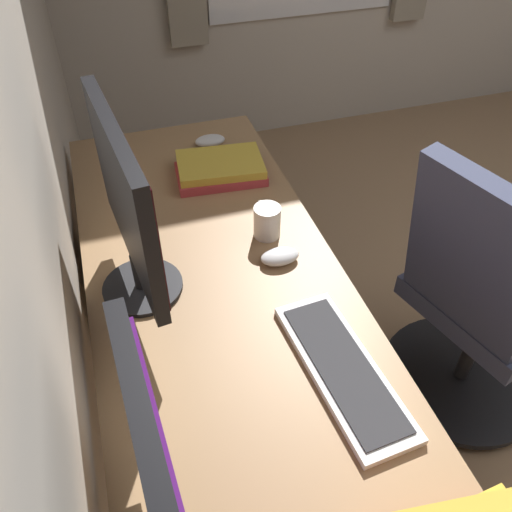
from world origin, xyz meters
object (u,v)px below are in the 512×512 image
Objects in this scene: drawer_pedestal at (198,317)px; coffee_mug at (267,221)px; mouse_main at (280,256)px; monitor_primary at (128,205)px; mouse_spare at (210,141)px; office_chair at (477,310)px; book_stack_near at (220,169)px; keyboard_main at (343,369)px.

drawer_pedestal is 6.06× the size of coffee_mug.
monitor_primary is at bearing 88.60° from mouse_main.
mouse_spare is 1.04m from office_chair.
book_stack_near is 0.30× the size of office_chair.
mouse_spare is at bearing -21.77° from drawer_pedestal.
monitor_primary is 0.43m from mouse_main.
mouse_spare is at bearing -27.49° from monitor_primary.
coffee_mug reaches higher than drawer_pedestal.
book_stack_near is at bearing 6.28° from mouse_main.
drawer_pedestal is 0.49m from mouse_main.
mouse_main is 0.44m from book_stack_near.
drawer_pedestal is 0.49m from book_stack_near.
monitor_primary is 4.56× the size of mouse_main.
mouse_main is 0.91× the size of coffee_mug.
keyboard_main is at bearing -178.77° from coffee_mug.
book_stack_near is (-0.20, 0.02, 0.01)m from mouse_spare.
office_chair is at bearing -111.70° from drawer_pedestal.
coffee_mug is at bearing -176.16° from mouse_spare.
book_stack_near is at bearing 8.95° from coffee_mug.
drawer_pedestal is 0.69m from monitor_primary.
monitor_primary is at bearing 106.81° from coffee_mug.
office_chair is (-0.33, -0.82, 0.11)m from drawer_pedestal.
keyboard_main reaches higher than drawer_pedestal.
office_chair reaches higher than coffee_mug.
book_stack_near is at bearing -36.17° from monitor_primary.
coffee_mug is 0.12× the size of office_chair.
drawer_pedestal is 1.62× the size of keyboard_main.
keyboard_main is 4.13× the size of mouse_main.
keyboard_main is 0.49m from coffee_mug.
coffee_mug is at bearing -73.19° from monitor_primary.
drawer_pedestal is at bearing 145.49° from book_stack_near.
mouse_spare reaches higher than keyboard_main.
monitor_primary is 1.63× the size of book_stack_near.
coffee_mug is (-0.09, -0.21, 0.43)m from drawer_pedestal.
mouse_spare is (0.43, -0.17, 0.40)m from drawer_pedestal.
drawer_pedestal is 6.68× the size of mouse_main.
coffee_mug is (0.11, -0.36, -0.21)m from monitor_primary.
keyboard_main is 4.13× the size of mouse_spare.
monitor_primary reaches higher than coffee_mug.
book_stack_near reaches higher than drawer_pedestal.
coffee_mug reaches higher than mouse_spare.
monitor_primary is 1.10× the size of keyboard_main.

